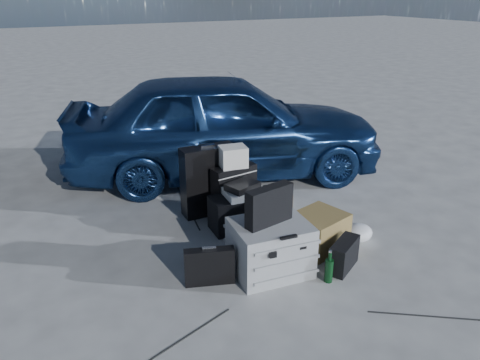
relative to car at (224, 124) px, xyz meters
name	(u,v)px	position (x,y,z in m)	size (l,w,h in m)	color
ground	(286,271)	(-0.56, -2.30, -0.66)	(60.00, 60.00, 0.00)	beige
car	(224,124)	(0.00, 0.00, 0.00)	(1.55, 3.86, 1.32)	navy
pelican_case	(270,248)	(-0.67, -2.22, -0.43)	(0.62, 0.51, 0.45)	#989A9D
laptop_bag	(269,206)	(-0.68, -2.21, -0.05)	(0.43, 0.11, 0.32)	black
briefcase	(210,266)	(-1.20, -2.15, -0.50)	(0.41, 0.09, 0.32)	black
suitcase_left	(209,180)	(-0.66, -0.95, -0.29)	(0.57, 0.21, 0.74)	black
suitcase_right	(234,192)	(-0.46, -1.15, -0.38)	(0.47, 0.17, 0.56)	black
white_carton	(233,157)	(-0.47, -1.15, 0.01)	(0.26, 0.21, 0.21)	silver
duffel_bag	(245,211)	(-0.48, -1.42, -0.48)	(0.69, 0.30, 0.35)	black
flat_box_white	(245,193)	(-0.48, -1.43, -0.28)	(0.39, 0.30, 0.07)	silver
flat_box_black	(243,186)	(-0.50, -1.41, -0.21)	(0.31, 0.22, 0.07)	black
kraft_bag	(277,217)	(-0.29, -1.72, -0.46)	(0.30, 0.18, 0.40)	#9C7044
cardboard_box	(319,231)	(-0.08, -2.10, -0.49)	(0.46, 0.40, 0.34)	olive
plastic_bag	(358,233)	(0.34, -2.17, -0.58)	(0.29, 0.25, 0.16)	white
messenger_bag	(344,255)	(-0.09, -2.48, -0.53)	(0.37, 0.14, 0.26)	black
green_bottle	(329,267)	(-0.33, -2.58, -0.52)	(0.07, 0.07, 0.28)	black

